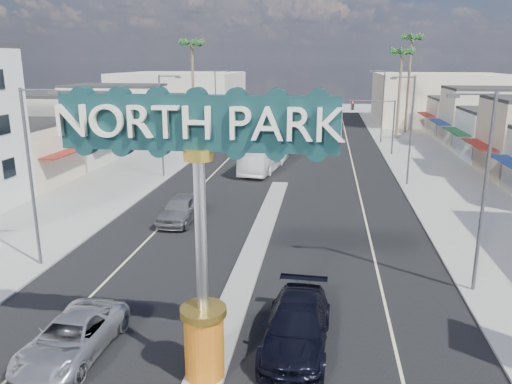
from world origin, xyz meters
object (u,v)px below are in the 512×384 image
(streetlight_r_far, at_px, (382,103))
(car_parked_left, at_px, (181,209))
(gateway_sign, at_px, (200,209))
(city_bus, at_px, (265,154))
(suv_left, at_px, (72,338))
(palm_left_far, at_px, (192,49))
(traffic_signal_left, at_px, (213,114))
(traffic_signal_right, at_px, (377,116))
(streetlight_l_far, at_px, (217,101))
(streetlight_l_mid, at_px, (163,121))
(palm_right_far, at_px, (412,43))
(streetlight_l_near, at_px, (33,170))
(suv_right, at_px, (297,326))
(streetlight_r_mid, at_px, (409,125))
(palm_right_mid, at_px, (402,57))
(streetlight_r_near, at_px, (481,184))

(streetlight_r_far, distance_m, car_parked_left, 37.74)
(gateway_sign, height_order, city_bus, gateway_sign)
(suv_left, bearing_deg, palm_left_far, 102.04)
(traffic_signal_left, height_order, streetlight_r_far, streetlight_r_far)
(traffic_signal_right, xyz_separation_m, streetlight_r_far, (1.25, 8.01, 0.79))
(streetlight_l_far, xyz_separation_m, streetlight_r_far, (20.87, 0.00, 0.00))
(streetlight_l_mid, xyz_separation_m, palm_right_far, (25.43, 32.00, 7.32))
(traffic_signal_left, height_order, streetlight_l_near, streetlight_l_near)
(suv_left, bearing_deg, suv_right, 14.72)
(streetlight_r_mid, distance_m, suv_right, 27.05)
(traffic_signal_left, bearing_deg, gateway_sign, -77.67)
(suv_left, bearing_deg, city_bus, 87.10)
(streetlight_r_mid, distance_m, city_bus, 13.79)
(palm_right_far, bearing_deg, palm_right_mid, -108.43)
(palm_left_far, xyz_separation_m, suv_left, (7.99, -47.34, -10.78))
(gateway_sign, xyz_separation_m, city_bus, (-2.00, 32.77, -4.46))
(streetlight_l_mid, bearing_deg, streetlight_r_mid, 0.00)
(streetlight_l_near, relative_size, palm_right_far, 0.64)
(streetlight_r_mid, bearing_deg, traffic_signal_left, 144.50)
(gateway_sign, height_order, streetlight_l_mid, gateway_sign)
(streetlight_l_near, bearing_deg, traffic_signal_right, 60.01)
(traffic_signal_left, height_order, palm_right_far, palm_right_far)
(gateway_sign, xyz_separation_m, streetlight_l_mid, (-10.43, 28.02, -0.86))
(streetlight_r_mid, relative_size, palm_right_far, 0.64)
(traffic_signal_left, height_order, palm_left_far, palm_left_far)
(streetlight_r_near, xyz_separation_m, city_bus, (-12.43, 24.75, -3.60))
(streetlight_l_far, distance_m, suv_right, 49.63)
(streetlight_l_far, height_order, streetlight_r_near, same)
(traffic_signal_left, distance_m, streetlight_l_far, 8.14)
(streetlight_r_far, distance_m, palm_left_far, 24.38)
(streetlight_l_mid, xyz_separation_m, suv_right, (13.32, -25.63, -4.24))
(traffic_signal_right, xyz_separation_m, palm_right_far, (5.82, 18.01, 8.11))
(palm_right_mid, bearing_deg, city_bus, -125.22)
(palm_right_far, relative_size, city_bus, 1.34)
(streetlight_l_mid, bearing_deg, streetlight_r_near, -43.79)
(traffic_signal_left, xyz_separation_m, palm_right_mid, (22.18, 12.01, 6.33))
(palm_left_far, xyz_separation_m, palm_right_mid, (26.00, 6.00, -0.90))
(streetlight_l_far, bearing_deg, streetlight_l_mid, -90.00)
(traffic_signal_left, height_order, car_parked_left, traffic_signal_left)
(suv_left, distance_m, car_parked_left, 15.40)
(palm_left_far, height_order, suv_right, palm_left_far)
(traffic_signal_left, height_order, streetlight_l_mid, streetlight_l_mid)
(traffic_signal_right, distance_m, palm_right_mid, 14.10)
(streetlight_l_near, xyz_separation_m, palm_right_mid, (23.43, 46.00, 5.54))
(palm_right_mid, bearing_deg, streetlight_r_near, -93.19)
(streetlight_l_far, distance_m, car_parked_left, 34.57)
(traffic_signal_right, height_order, palm_left_far, palm_left_far)
(streetlight_l_mid, relative_size, streetlight_l_far, 1.00)
(gateway_sign, bearing_deg, streetlight_r_near, 37.55)
(streetlight_l_mid, distance_m, car_parked_left, 13.60)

